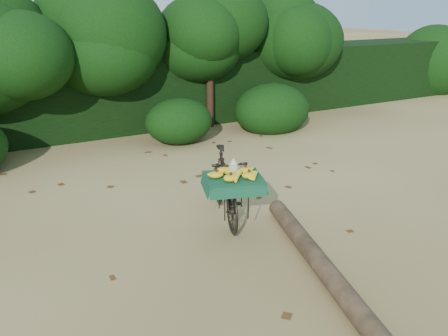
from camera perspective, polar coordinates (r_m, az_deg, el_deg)
ground at (r=6.60m, az=-2.46°, el=-8.04°), size 80.00×80.00×0.00m
vendor_bicycle at (r=6.86m, az=0.12°, el=-2.04°), size 1.12×1.87×1.05m
fallen_log at (r=5.83m, az=11.44°, el=-11.12°), size 1.15×3.20×0.24m
hedge_backdrop at (r=12.04m, az=-16.00°, el=8.44°), size 26.00×1.80×1.80m
tree_row at (r=10.99m, az=-18.92°, el=12.98°), size 14.50×2.00×4.00m
bush_clumps at (r=10.38m, az=-10.53°, el=4.63°), size 8.80×1.70×0.90m
leaf_litter at (r=7.13m, az=-4.78°, el=-5.87°), size 7.00×7.30×0.01m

